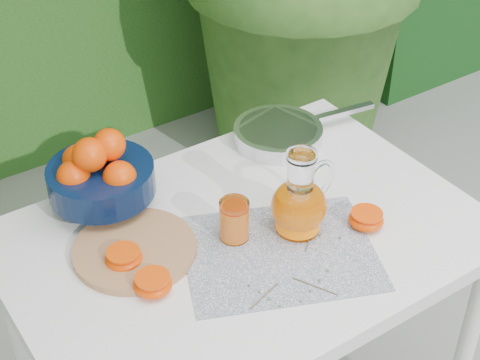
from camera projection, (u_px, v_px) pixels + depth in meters
white_table at (245, 261)px, 1.62m from camera, size 1.00×0.70×0.75m
placemat at (280, 253)px, 1.52m from camera, size 0.48×0.43×0.00m
cutting_board at (135, 249)px, 1.52m from camera, size 0.29×0.29×0.02m
fruit_bowl at (99, 174)px, 1.60m from camera, size 0.31×0.31×0.19m
juice_pitcher at (300, 203)px, 1.54m from camera, size 0.18×0.14×0.20m
juice_tumbler at (234, 221)px, 1.53m from camera, size 0.08×0.08×0.09m
saute_pan at (279, 133)px, 1.85m from camera, size 0.41×0.25×0.04m
orange_halves at (218, 252)px, 1.49m from camera, size 0.57×0.26×0.04m
thyme_sprigs at (298, 269)px, 1.47m from camera, size 0.28×0.22×0.01m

